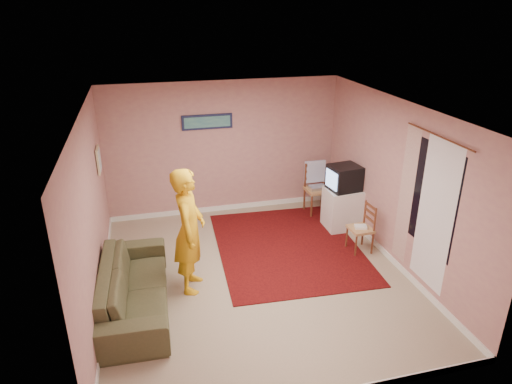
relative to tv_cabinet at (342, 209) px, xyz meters
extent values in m
plane|color=tan|center=(-1.95, -1.19, -0.38)|extent=(5.00, 5.00, 0.00)
cube|color=tan|center=(-1.95, 1.31, 0.92)|extent=(4.50, 0.02, 2.60)
cube|color=tan|center=(-1.95, -3.69, 0.92)|extent=(4.50, 0.02, 2.60)
cube|color=tan|center=(-4.20, -1.19, 0.92)|extent=(0.02, 5.00, 2.60)
cube|color=tan|center=(0.30, -1.19, 0.92)|extent=(0.02, 5.00, 2.60)
cube|color=white|center=(-1.95, -1.19, 2.22)|extent=(4.50, 5.00, 0.02)
cube|color=white|center=(-1.95, 1.30, -0.33)|extent=(4.50, 0.02, 0.10)
cube|color=white|center=(-4.19, -1.19, -0.33)|extent=(0.02, 5.00, 0.10)
cube|color=white|center=(0.29, -1.19, -0.33)|extent=(0.02, 5.00, 0.10)
cube|color=black|center=(0.29, -2.09, 1.07)|extent=(0.01, 1.10, 1.50)
cube|color=white|center=(0.28, -2.24, 0.87)|extent=(0.01, 0.75, 2.10)
cube|color=beige|center=(0.26, -1.54, 0.87)|extent=(0.01, 0.35, 2.10)
cylinder|color=brown|center=(0.25, -2.09, 1.94)|extent=(0.02, 1.40, 0.02)
cube|color=#151A3B|center=(-2.25, 1.28, 1.47)|extent=(0.95, 0.03, 0.28)
cube|color=#2B5F77|center=(-2.25, 1.26, 1.47)|extent=(0.86, 0.01, 0.20)
cube|color=#C9BB8A|center=(-4.17, 0.41, 1.17)|extent=(0.03, 0.38, 0.42)
cube|color=silver|center=(-4.15, 0.41, 1.17)|extent=(0.01, 0.30, 0.34)
cube|color=black|center=(-1.19, -0.47, -0.38)|extent=(2.51, 3.08, 0.02)
cube|color=silver|center=(0.00, 0.00, 0.00)|extent=(0.60, 0.55, 0.77)
cube|color=black|center=(0.00, 0.00, 0.61)|extent=(0.57, 0.53, 0.45)
cube|color=#8CB2F2|center=(-0.26, -0.03, 0.61)|extent=(0.07, 0.38, 0.32)
cube|color=tan|center=(-0.20, 0.74, 0.10)|extent=(0.47, 0.45, 0.05)
cube|color=brown|center=(-0.20, 0.74, 0.35)|extent=(0.45, 0.06, 0.51)
cube|color=#B7B7BC|center=(-0.20, 0.74, 0.15)|extent=(0.34, 0.25, 0.06)
cube|color=#889EDF|center=(-0.20, 0.93, 0.42)|extent=(0.42, 0.05, 0.45)
cube|color=tan|center=(-0.06, -0.87, 0.02)|extent=(0.38, 0.39, 0.05)
cube|color=brown|center=(-0.06, -0.87, 0.24)|extent=(0.05, 0.38, 0.43)
cube|color=white|center=(-0.06, -0.87, 0.06)|extent=(0.23, 0.19, 0.04)
imported|color=#4A492D|center=(-3.75, -1.53, -0.06)|extent=(0.97, 2.27, 0.65)
imported|color=gold|center=(-2.93, -1.24, 0.55)|extent=(0.60, 0.77, 1.86)
camera|label=1|loc=(-3.44, -7.01, 3.53)|focal=32.00mm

